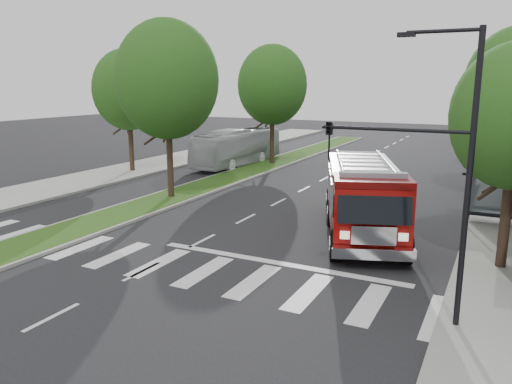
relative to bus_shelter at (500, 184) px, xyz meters
The scene contains 11 objects.
ground 14.00m from the bus_shelter, 143.97° to the right, with size 140.00×140.00×0.00m, color black.
sidewalk_left 25.84m from the bus_shelter, behind, with size 5.00×80.00×0.15m, color gray.
median 19.92m from the bus_shelter, 150.20° to the left, with size 3.00×50.00×0.15m.
bus_shelter is the anchor object (origin of this frame).
tree_median_near 17.98m from the bus_shelter, behind, with size 5.80×5.80×10.16m.
tree_median_far 21.36m from the bus_shelter, 145.43° to the left, with size 5.60×5.60×9.72m.
tree_left_mid 25.82m from the bus_shelter, behind, with size 5.20×5.20×9.16m.
streetlight_right_near 12.05m from the bus_shelter, 97.76° to the right, with size 4.08×0.22×8.00m.
streetlight_right_far 12.13m from the bus_shelter, 94.11° to the left, with size 2.11×0.20×8.00m.
fire_engine 6.69m from the bus_shelter, 144.17° to the right, with size 6.04×10.20×3.40m.
city_bus 22.35m from the bus_shelter, 151.87° to the left, with size 2.48×10.62×2.96m, color silver.
Camera 1 is at (11.26, -17.24, 6.62)m, focal length 35.00 mm.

